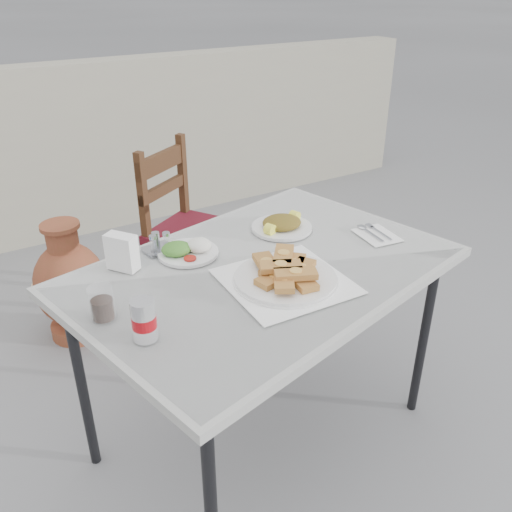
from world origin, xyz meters
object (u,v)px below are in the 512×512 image
salad_rice_plate (187,249)px  chair (188,229)px  soda_can (144,320)px  salad_chopped_plate (282,224)px  napkin_holder (122,252)px  condiment_caddy (158,244)px  terracotta_urn (71,285)px  pide_plate (286,272)px  cola_glass (102,305)px  cafe_table (264,279)px

salad_rice_plate → chair: 0.97m
salad_rice_plate → soda_can: (-0.32, -0.41, 0.04)m
salad_chopped_plate → napkin_holder: (-0.66, 0.02, 0.04)m
salad_rice_plate → salad_chopped_plate: size_ratio=0.91×
salad_rice_plate → napkin_holder: bearing=175.1°
condiment_caddy → terracotta_urn: condiment_caddy is taller
pide_plate → cola_glass: bearing=169.5°
salad_rice_plate → terracotta_urn: (-0.27, 0.91, -0.53)m
pide_plate → condiment_caddy: size_ratio=3.50×
salad_rice_plate → terracotta_urn: 1.09m
soda_can → terracotta_urn: size_ratio=0.19×
cafe_table → condiment_caddy: 0.42m
salad_rice_plate → terracotta_urn: bearing=106.8°
napkin_holder → salad_rice_plate: bearing=-40.0°
pide_plate → salad_rice_plate: (-0.20, 0.35, -0.02)m
pide_plate → chair: 1.25m
cafe_table → pide_plate: 0.16m
chair → terracotta_urn: (-0.65, 0.08, -0.19)m
cola_glass → chair: bearing=54.6°
cafe_table → salad_chopped_plate: (0.22, 0.22, 0.08)m
cafe_table → salad_rice_plate: (-0.20, 0.22, 0.08)m
napkin_holder → cola_glass: bearing=-155.6°
salad_rice_plate → soda_can: 0.52m
condiment_caddy → salad_chopped_plate: bearing=-9.3°
cola_glass → condiment_caddy: (0.31, 0.33, -0.02)m
cola_glass → condiment_caddy: size_ratio=0.91×
cafe_table → condiment_caddy: (-0.28, 0.30, 0.08)m
salad_rice_plate → salad_chopped_plate: (0.42, 0.00, 0.00)m
cafe_table → soda_can: 0.56m
terracotta_urn → napkin_holder: bearing=-87.6°
cola_glass → pide_plate: bearing=-10.5°
cafe_table → salad_rice_plate: size_ratio=6.70×
cafe_table → salad_rice_plate: salad_rice_plate is taller
salad_chopped_plate → cola_glass: bearing=-163.2°
salad_rice_plate → cola_glass: 0.46m
soda_can → cola_glass: 0.18m
cola_glass → napkin_holder: bearing=59.5°
soda_can → salad_chopped_plate: bearing=28.9°
salad_rice_plate → terracotta_urn: salad_rice_plate is taller
chair → terracotta_urn: chair is taller
soda_can → chair: 1.47m
cafe_table → salad_rice_plate: bearing=131.7°
salad_rice_plate → salad_chopped_plate: bearing=0.2°
cafe_table → salad_chopped_plate: size_ratio=6.13×
salad_rice_plate → chair: (0.37, 0.83, -0.34)m
pide_plate → terracotta_urn: (-0.47, 1.26, -0.55)m
cafe_table → pide_plate: bearing=-89.2°
napkin_holder → terracotta_urn: size_ratio=0.20×
terracotta_urn → cafe_table: bearing=-67.4°
napkin_holder → condiment_caddy: 0.18m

